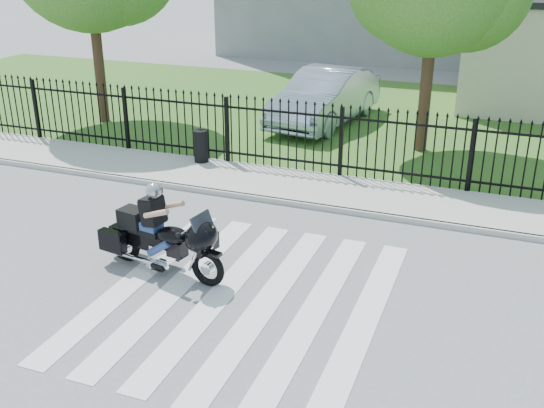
% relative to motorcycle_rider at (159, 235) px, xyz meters
% --- Properties ---
extents(ground, '(120.00, 120.00, 0.00)m').
position_rel_motorcycle_rider_xyz_m(ground, '(1.74, -0.39, -0.69)').
color(ground, slate).
rests_on(ground, ground).
extents(crosswalk, '(5.00, 5.50, 0.01)m').
position_rel_motorcycle_rider_xyz_m(crosswalk, '(1.74, -0.39, -0.68)').
color(crosswalk, silver).
rests_on(crosswalk, ground).
extents(sidewalk, '(40.00, 2.00, 0.12)m').
position_rel_motorcycle_rider_xyz_m(sidewalk, '(1.74, 4.61, -0.63)').
color(sidewalk, '#ADAAA3').
rests_on(sidewalk, ground).
extents(curb, '(40.00, 0.12, 0.12)m').
position_rel_motorcycle_rider_xyz_m(curb, '(1.74, 3.61, -0.63)').
color(curb, '#ADAAA3').
rests_on(curb, ground).
extents(grass_strip, '(40.00, 12.00, 0.02)m').
position_rel_motorcycle_rider_xyz_m(grass_strip, '(1.74, 11.61, -0.68)').
color(grass_strip, '#396121').
rests_on(grass_strip, ground).
extents(iron_fence, '(26.00, 0.04, 1.80)m').
position_rel_motorcycle_rider_xyz_m(iron_fence, '(1.74, 5.61, 0.21)').
color(iron_fence, black).
rests_on(iron_fence, ground).
extents(motorcycle_rider, '(2.53, 1.10, 1.69)m').
position_rel_motorcycle_rider_xyz_m(motorcycle_rider, '(0.00, 0.00, 0.00)').
color(motorcycle_rider, black).
rests_on(motorcycle_rider, ground).
extents(parked_car, '(2.50, 5.33, 1.69)m').
position_rel_motorcycle_rider_xyz_m(parked_car, '(-0.05, 10.36, 0.17)').
color(parked_car, '#9CABC4').
rests_on(parked_car, grass_strip).
extents(litter_bin, '(0.49, 0.49, 0.83)m').
position_rel_motorcycle_rider_xyz_m(litter_bin, '(-1.87, 5.31, -0.15)').
color(litter_bin, black).
rests_on(litter_bin, sidewalk).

